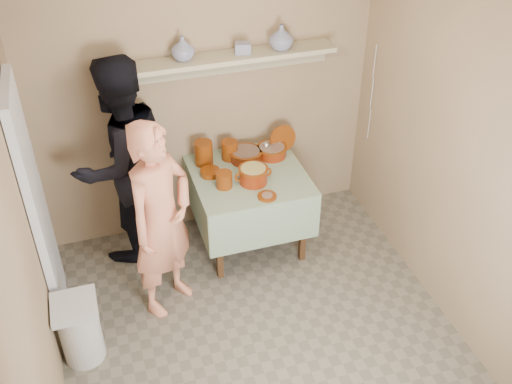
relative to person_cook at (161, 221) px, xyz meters
name	(u,v)px	position (x,y,z in m)	size (l,w,h in m)	color
ground	(267,350)	(0.60, -0.75, -0.84)	(3.50, 3.50, 0.00)	#6F6957
tile_panel	(38,210)	(-0.86, 0.20, 0.16)	(0.06, 0.70, 2.00)	silver
plate_stack_a	(204,153)	(0.52, 0.80, 0.03)	(0.16, 0.16, 0.22)	#652809
plate_stack_b	(230,150)	(0.76, 0.81, 0.01)	(0.15, 0.15, 0.18)	#652809
bowl_stack	(224,180)	(0.60, 0.40, -0.01)	(0.14, 0.14, 0.14)	#652809
empty_bowl	(210,172)	(0.53, 0.61, -0.06)	(0.17, 0.17, 0.05)	#652809
propped_lid	(283,139)	(1.26, 0.81, 0.04)	(0.25, 0.25, 0.02)	#652809
vase_right	(281,37)	(1.24, 0.86, 0.98)	(0.20, 0.20, 0.21)	navy
vase_left	(183,48)	(0.42, 0.89, 0.98)	(0.19, 0.19, 0.20)	navy
ceramic_box	(243,48)	(0.91, 0.87, 0.92)	(0.13, 0.09, 0.09)	navy
person_cook	(161,221)	(0.00, 0.00, 0.00)	(0.61, 0.40, 1.68)	#EB8A65
person_helper	(122,163)	(-0.19, 0.75, 0.10)	(0.91, 0.71, 1.88)	black
room_shell	(270,177)	(0.60, -0.75, 0.77)	(3.04, 3.54, 2.62)	#9F8461
serving_table	(249,185)	(0.85, 0.53, -0.20)	(0.97, 0.97, 0.76)	#4C2D16
cazuela_meat_a	(246,154)	(0.89, 0.74, -0.02)	(0.30, 0.30, 0.10)	#661B08
cazuela_meat_b	(272,150)	(1.14, 0.74, -0.02)	(0.28, 0.28, 0.10)	#661B08
ladle	(267,145)	(1.09, 0.76, 0.03)	(0.08, 0.26, 0.19)	silver
cazuela_rice	(253,174)	(0.85, 0.39, 0.00)	(0.33, 0.25, 0.14)	#661B08
front_plate	(267,196)	(0.90, 0.15, -0.07)	(0.16, 0.16, 0.03)	#652809
wall_shelf	(229,59)	(0.80, 0.90, 0.83)	(1.80, 0.25, 0.21)	tan
trash_bin	(80,330)	(-0.72, -0.38, -0.56)	(0.32, 0.32, 0.56)	silver
electrical_cord	(372,93)	(2.07, 0.73, 0.41)	(0.01, 0.05, 0.90)	silver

